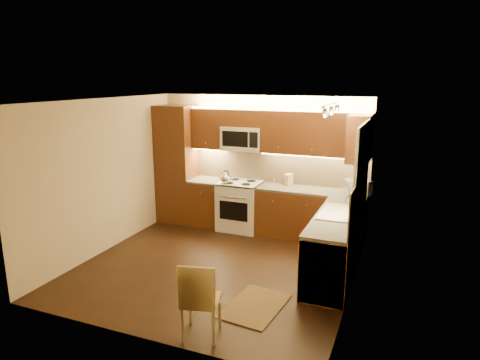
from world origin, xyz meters
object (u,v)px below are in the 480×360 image
at_px(stove, 240,206).
at_px(toaster_oven, 357,187).
at_px(sink, 339,208).
at_px(soap_bottle, 358,194).
at_px(kettle, 225,177).
at_px(knife_block, 289,180).
at_px(microwave, 243,138).
at_px(dining_chair, 201,298).

height_order(stove, toaster_oven, toaster_oven).
relative_size(stove, sink, 1.07).
distance_m(toaster_oven, soap_bottle, 0.37).
distance_m(sink, toaster_oven, 1.16).
bearing_deg(kettle, knife_block, 42.54).
relative_size(microwave, soap_bottle, 3.65).
bearing_deg(kettle, microwave, 81.55).
bearing_deg(dining_chair, knife_block, 76.42).
height_order(sink, kettle, kettle).
relative_size(sink, dining_chair, 0.95).
bearing_deg(soap_bottle, knife_block, 146.21).
bearing_deg(dining_chair, kettle, 95.44).
relative_size(knife_block, dining_chair, 0.24).
bearing_deg(soap_bottle, microwave, 155.15).
height_order(sink, knife_block, knife_block).
distance_m(toaster_oven, knife_block, 1.24).
height_order(soap_bottle, dining_chair, soap_bottle).
bearing_deg(soap_bottle, kettle, 164.09).
xyz_separation_m(toaster_oven, soap_bottle, (0.06, -0.36, -0.02)).
distance_m(sink, knife_block, 1.71).
distance_m(stove, toaster_oven, 2.19).
bearing_deg(toaster_oven, sink, -120.31).
height_order(microwave, sink, microwave).
xyz_separation_m(stove, sink, (2.00, -1.12, 0.52)).
xyz_separation_m(sink, soap_bottle, (0.18, 0.79, 0.03)).
distance_m(microwave, knife_block, 1.13).
bearing_deg(sink, dining_chair, -116.16).
bearing_deg(stove, knife_block, 10.64).
bearing_deg(dining_chair, stove, 91.05).
distance_m(microwave, soap_bottle, 2.34).
bearing_deg(stove, dining_chair, -75.15).
height_order(stove, knife_block, knife_block).
xyz_separation_m(microwave, knife_block, (0.88, 0.03, -0.71)).
bearing_deg(microwave, toaster_oven, -2.87).
bearing_deg(toaster_oven, microwave, 152.52).
relative_size(kettle, soap_bottle, 1.21).
bearing_deg(microwave, stove, -90.00).
bearing_deg(sink, microwave, 147.79).
relative_size(toaster_oven, knife_block, 1.93).
relative_size(soap_bottle, dining_chair, 0.23).
relative_size(sink, knife_block, 4.02).
height_order(microwave, kettle, microwave).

